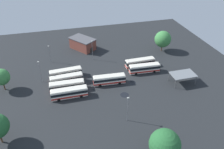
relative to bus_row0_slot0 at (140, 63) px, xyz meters
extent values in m
plane|color=black|center=(14.78, 6.36, -1.83)|extent=(108.76, 108.76, 0.00)
cube|color=silver|center=(-0.01, 0.00, -0.02)|extent=(11.91, 2.87, 3.02)
cube|color=beige|center=(-0.01, 0.00, 1.56)|extent=(11.43, 2.65, 0.14)
cube|color=black|center=(-0.01, 0.00, 0.46)|extent=(11.97, 2.91, 0.97)
cube|color=red|center=(-0.01, 0.00, -0.87)|extent=(11.97, 2.91, 0.60)
cube|color=black|center=(5.93, 0.15, 0.56)|extent=(0.11, 2.11, 1.11)
cylinder|color=black|center=(3.64, 1.27, -1.33)|extent=(1.01, 0.33, 1.00)
cylinder|color=black|center=(3.70, -1.09, -1.33)|extent=(1.01, 0.33, 1.00)
cylinder|color=black|center=(-3.71, 1.09, -1.33)|extent=(1.01, 0.33, 1.00)
cylinder|color=black|center=(-3.65, -1.28, -1.33)|extent=(1.01, 0.33, 1.00)
cube|color=silver|center=(-0.18, 4.41, -0.02)|extent=(11.97, 3.20, 3.02)
cube|color=beige|center=(-0.18, 4.41, 1.56)|extent=(11.48, 2.97, 0.14)
cube|color=black|center=(-0.18, 4.41, 0.46)|extent=(12.03, 3.24, 0.97)
cube|color=red|center=(-0.18, 4.41, -0.87)|extent=(12.03, 3.24, 0.60)
cube|color=black|center=(5.75, 4.09, 0.56)|extent=(0.17, 2.11, 1.11)
cylinder|color=black|center=(3.55, 5.40, -1.33)|extent=(1.01, 0.35, 1.00)
cylinder|color=black|center=(3.42, 3.03, -1.33)|extent=(1.01, 0.35, 1.00)
cylinder|color=black|center=(-3.78, 5.79, -1.33)|extent=(1.01, 0.35, 1.00)
cylinder|color=black|center=(-3.91, 3.42, -1.33)|extent=(1.01, 0.35, 1.00)
cube|color=silver|center=(14.82, 8.35, -0.02)|extent=(11.57, 3.23, 3.02)
cube|color=beige|center=(14.82, 8.35, 1.56)|extent=(11.10, 3.00, 0.14)
cube|color=black|center=(14.82, 8.35, 0.46)|extent=(11.63, 3.27, 0.97)
cube|color=red|center=(14.82, 8.35, -0.87)|extent=(11.63, 3.27, 0.60)
cube|color=black|center=(20.54, 8.02, 0.56)|extent=(0.18, 2.11, 1.11)
cylinder|color=black|center=(18.43, 9.32, -1.33)|extent=(1.02, 0.36, 1.00)
cylinder|color=black|center=(18.29, 6.96, -1.33)|extent=(1.02, 0.36, 1.00)
cylinder|color=black|center=(11.35, 9.74, -1.33)|extent=(1.02, 0.36, 1.00)
cylinder|color=black|center=(11.21, 7.38, -1.33)|extent=(1.02, 0.36, 1.00)
cube|color=silver|center=(29.53, 0.27, -0.02)|extent=(11.86, 3.36, 3.02)
cube|color=beige|center=(29.53, 0.27, 1.56)|extent=(11.38, 3.12, 0.14)
cube|color=black|center=(29.53, 0.27, 0.46)|extent=(11.92, 3.40, 0.97)
cube|color=red|center=(29.53, 0.27, -0.87)|extent=(11.92, 3.40, 0.60)
cube|color=black|center=(35.38, 0.67, 0.56)|extent=(0.20, 2.11, 1.11)
cylinder|color=black|center=(33.07, 1.69, -1.33)|extent=(1.02, 0.37, 1.00)
cylinder|color=black|center=(33.23, -0.66, -1.33)|extent=(1.02, 0.37, 1.00)
cylinder|color=black|center=(25.82, 1.20, -1.33)|extent=(1.02, 0.37, 1.00)
cylinder|color=black|center=(25.98, -1.16, -1.33)|extent=(1.02, 0.37, 1.00)
cube|color=silver|center=(29.59, 4.36, -0.02)|extent=(11.67, 3.18, 3.02)
cube|color=beige|center=(29.59, 4.36, 1.56)|extent=(11.20, 2.95, 0.14)
cube|color=black|center=(29.59, 4.36, 0.46)|extent=(11.73, 3.23, 0.97)
cube|color=red|center=(29.59, 4.36, -0.87)|extent=(11.73, 3.23, 0.60)
cube|color=black|center=(35.36, 4.67, 0.56)|extent=(0.17, 2.11, 1.11)
cylinder|color=black|center=(33.10, 5.73, -1.33)|extent=(1.01, 0.35, 1.00)
cylinder|color=black|center=(33.23, 3.37, -1.33)|extent=(1.01, 0.35, 1.00)
cylinder|color=black|center=(25.95, 5.35, -1.33)|extent=(1.01, 0.35, 1.00)
cylinder|color=black|center=(26.08, 2.99, -1.33)|extent=(1.01, 0.35, 1.00)
cube|color=silver|center=(29.75, 8.40, -0.02)|extent=(11.76, 2.80, 3.02)
cube|color=beige|center=(29.75, 8.40, 1.56)|extent=(11.28, 2.59, 0.14)
cube|color=black|center=(29.75, 8.40, 0.46)|extent=(11.82, 2.84, 0.97)
cube|color=red|center=(29.75, 8.40, -0.87)|extent=(11.82, 2.84, 0.60)
cube|color=black|center=(35.62, 8.28, 0.56)|extent=(0.10, 2.11, 1.11)
cylinder|color=black|center=(33.41, 9.51, -1.33)|extent=(1.01, 0.32, 1.00)
cylinder|color=black|center=(33.36, 7.14, -1.33)|extent=(1.01, 0.32, 1.00)
cylinder|color=black|center=(26.15, 9.65, -1.33)|extent=(1.01, 0.32, 1.00)
cylinder|color=black|center=(26.10, 7.29, -1.33)|extent=(1.01, 0.32, 1.00)
cube|color=silver|center=(29.39, 12.51, -0.02)|extent=(11.86, 2.59, 3.02)
cube|color=beige|center=(29.39, 12.51, 1.56)|extent=(11.39, 2.38, 0.14)
cube|color=black|center=(29.39, 12.51, 0.46)|extent=(11.92, 2.63, 0.97)
cube|color=red|center=(29.39, 12.51, -0.87)|extent=(11.92, 2.63, 0.60)
cube|color=black|center=(35.33, 12.52, 0.56)|extent=(0.06, 2.11, 1.11)
cylinder|color=black|center=(33.06, 13.70, -1.33)|extent=(1.00, 0.30, 1.00)
cylinder|color=black|center=(33.07, 11.34, -1.33)|extent=(1.00, 0.30, 1.00)
cylinder|color=black|center=(25.71, 13.69, -1.33)|extent=(1.00, 0.30, 1.00)
cylinder|color=black|center=(25.72, 11.32, -1.33)|extent=(1.00, 0.30, 1.00)
cube|color=brown|center=(19.97, -21.65, 0.58)|extent=(11.75, 12.63, 4.82)
cube|color=#4C4C51|center=(19.97, -21.65, 3.17)|extent=(12.46, 13.38, 0.36)
cube|color=black|center=(16.64, -17.27, -0.73)|extent=(1.47, 1.14, 2.20)
cube|color=slate|center=(-10.77, 14.36, 1.81)|extent=(8.72, 5.51, 0.20)
cylinder|color=#59595B|center=(-6.75, 16.82, -0.06)|extent=(0.20, 0.20, 3.54)
cylinder|color=#59595B|center=(-6.71, 11.97, -0.06)|extent=(0.20, 0.20, 3.54)
cylinder|color=#59595B|center=(-14.82, 16.76, -0.06)|extent=(0.20, 0.20, 3.54)
cylinder|color=#59595B|center=(-14.79, 11.91, -0.06)|extent=(0.20, 0.20, 3.54)
cylinder|color=slate|center=(17.41, -10.44, 2.39)|extent=(0.16, 0.16, 8.44)
cube|color=silver|center=(17.41, -10.44, 6.79)|extent=(0.56, 0.28, 0.20)
cylinder|color=slate|center=(14.24, 27.48, 2.33)|extent=(0.16, 0.16, 8.31)
cube|color=silver|center=(14.24, 27.48, 6.66)|extent=(0.56, 0.28, 0.20)
cylinder|color=slate|center=(38.40, 0.93, 2.27)|extent=(0.16, 0.16, 8.20)
cube|color=silver|center=(38.40, 0.93, 6.55)|extent=(0.56, 0.28, 0.20)
cylinder|color=slate|center=(34.75, -12.72, 1.79)|extent=(0.16, 0.16, 7.24)
cube|color=silver|center=(34.75, -12.72, 5.59)|extent=(0.56, 0.28, 0.20)
cylinder|color=brown|center=(50.84, 2.60, -0.42)|extent=(0.44, 0.44, 2.83)
sphere|color=#387A3D|center=(50.84, 2.60, 3.42)|extent=(5.69, 5.69, 5.69)
cylinder|color=brown|center=(-14.45, -10.51, -0.48)|extent=(0.44, 0.44, 2.69)
sphere|color=#387A3D|center=(-14.45, -10.51, 3.97)|extent=(7.31, 7.31, 7.31)
sphere|color=#235B2D|center=(10.01, 42.10, 3.68)|extent=(7.40, 7.40, 7.40)
cylinder|color=brown|center=(48.45, 26.72, -0.25)|extent=(0.44, 0.44, 3.15)
cylinder|color=black|center=(6.69, 9.88, -1.83)|extent=(2.91, 2.91, 0.01)
cylinder|color=black|center=(11.40, 15.99, -1.83)|extent=(2.95, 2.95, 0.01)
camera|label=1|loc=(30.26, 71.56, 45.36)|focal=35.59mm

